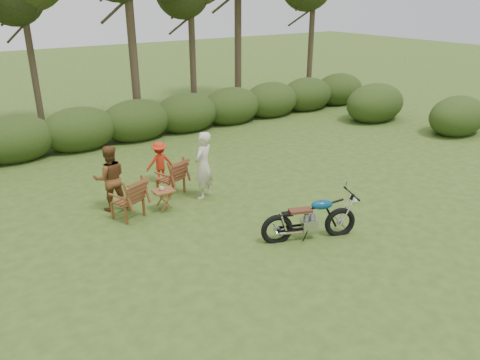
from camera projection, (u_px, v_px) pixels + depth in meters
ground at (306, 242)px, 9.82m from camera, size 80.00×80.00×0.00m
tree_line at (134, 25)px, 16.11m from camera, size 22.52×11.62×8.14m
motorcycle at (308, 238)px, 9.98m from camera, size 2.12×1.41×1.13m
lawn_chair_right at (171, 193)px, 12.18m from camera, size 0.83×0.83×0.97m
lawn_chair_left at (129, 217)px, 10.89m from camera, size 0.89×0.89×1.00m
side_table at (164, 200)px, 11.16m from camera, size 0.52×0.44×0.52m
cup at (162, 189)px, 11.03m from camera, size 0.15×0.15×0.09m
adult_a at (204, 197)px, 11.94m from camera, size 0.75×0.68×1.73m
adult_b at (113, 209)px, 11.31m from camera, size 0.89×0.76×1.60m
child at (161, 182)px, 12.89m from camera, size 0.80×0.53×1.15m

